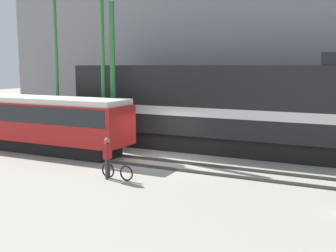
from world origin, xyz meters
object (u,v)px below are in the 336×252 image
object	(u,v)px
streetcar	(36,120)
utility_pole_right	(113,77)
person	(107,154)
bicycle	(117,172)
freight_locomotive	(218,107)
utility_pole_left	(57,70)
utility_pole_center	(103,69)

from	to	relation	value
streetcar	utility_pole_right	size ratio (longest dim) A/B	1.40
person	bicycle	bearing A→B (deg)	17.81
freight_locomotive	person	bearing A→B (deg)	-106.05
freight_locomotive	utility_pole_left	world-z (taller)	utility_pole_left
person	streetcar	bearing A→B (deg)	155.21
streetcar	utility_pole_right	bearing A→B (deg)	30.21
utility_pole_right	streetcar	bearing A→B (deg)	-149.79
bicycle	utility_pole_right	distance (m)	7.58
bicycle	person	distance (m)	0.87
streetcar	person	world-z (taller)	streetcar
freight_locomotive	streetcar	world-z (taller)	freight_locomotive
utility_pole_left	utility_pole_center	size ratio (longest dim) A/B	0.98
streetcar	bicycle	bearing A→B (deg)	-22.81
streetcar	person	xyz separation A→B (m)	(7.12, -3.29, -0.66)
streetcar	bicycle	xyz separation A→B (m)	(7.51, -3.16, -1.43)
freight_locomotive	utility_pole_right	bearing A→B (deg)	-158.46
freight_locomotive	utility_pole_right	world-z (taller)	utility_pole_right
utility_pole_left	utility_pole_right	size ratio (longest dim) A/B	1.09
utility_pole_right	bicycle	bearing A→B (deg)	-55.03
utility_pole_right	person	bearing A→B (deg)	-58.57
freight_locomotive	bicycle	bearing A→B (deg)	-103.50
streetcar	utility_pole_center	bearing A→B (deg)	35.20
freight_locomotive	bicycle	xyz separation A→B (m)	(-1.81, -7.55, -2.21)
freight_locomotive	utility_pole_right	distance (m)	6.19
freight_locomotive	utility_pole_left	distance (m)	10.07
bicycle	utility_pole_right	world-z (taller)	utility_pole_right
streetcar	bicycle	world-z (taller)	streetcar
bicycle	utility_pole_left	bearing A→B (deg)	145.58
bicycle	utility_pole_left	size ratio (longest dim) A/B	0.18
utility_pole_right	freight_locomotive	bearing A→B (deg)	21.54
freight_locomotive	utility_pole_center	size ratio (longest dim) A/B	1.86
bicycle	person	size ratio (longest dim) A/B	0.91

